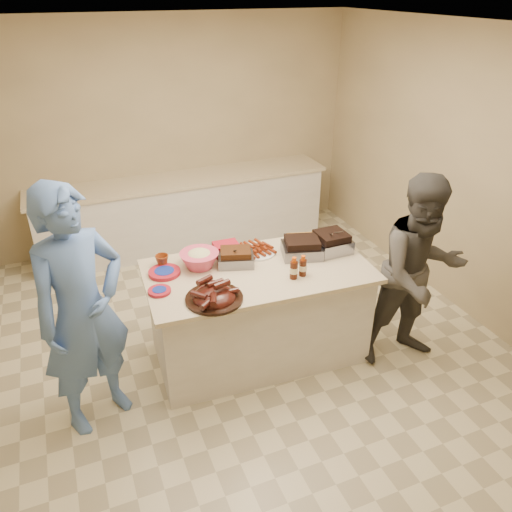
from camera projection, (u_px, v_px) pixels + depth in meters
name	position (u px, v px, depth m)	size (l,w,h in m)	color
room	(249.00, 345.00, 4.66)	(4.50, 5.00, 2.70)	tan
back_counter	(184.00, 212.00, 6.23)	(3.60, 0.64, 0.90)	silver
island	(258.00, 352.00, 4.56)	(1.86, 0.98, 0.88)	silver
rib_platter	(214.00, 300.00, 3.74)	(0.44, 0.44, 0.17)	#46140E
pulled_pork_tray	(236.00, 264.00, 4.21)	(0.30, 0.22, 0.09)	#47230F
brisket_tray	(301.00, 255.00, 4.35)	(0.34, 0.28, 0.10)	black
roasting_pan	(330.00, 250.00, 4.42)	(0.30, 0.30, 0.12)	gray
coleslaw_bowl	(200.00, 267.00, 4.17)	(0.33, 0.33, 0.22)	#D34160
sausage_plate	(257.00, 253.00, 4.38)	(0.32, 0.32, 0.05)	silver
mac_cheese_dish	(301.00, 244.00, 4.54)	(0.28, 0.21, 0.08)	orange
bbq_bottle_a	(293.00, 278.00, 4.01)	(0.06, 0.06, 0.19)	#3C1609
bbq_bottle_b	(302.00, 275.00, 4.05)	(0.06, 0.06, 0.18)	#3C1609
mustard_bottle	(233.00, 261.00, 4.25)	(0.04, 0.04, 0.11)	#D39807
sauce_bowl	(246.00, 263.00, 4.23)	(0.13, 0.04, 0.13)	silver
plate_stack_large	(165.00, 274.00, 4.07)	(0.26, 0.26, 0.03)	maroon
plate_stack_small	(160.00, 292.00, 3.83)	(0.18, 0.18, 0.02)	maroon
plastic_cup	(163.00, 266.00, 4.18)	(0.11, 0.10, 0.11)	brown
basket_stack	(226.00, 254.00, 4.36)	(0.21, 0.16, 0.11)	maroon
guest_blue	(103.00, 412.00, 3.93)	(0.70, 1.91, 0.46)	#5279C0
guest_gray	(404.00, 353.00, 4.55)	(0.83, 1.71, 0.65)	#4A4742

